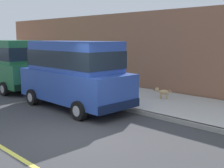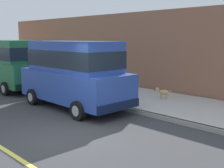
{
  "view_description": "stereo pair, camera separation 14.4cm",
  "coord_description": "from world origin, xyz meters",
  "views": [
    {
      "loc": [
        -4.43,
        -6.03,
        2.65
      ],
      "look_at": [
        3.45,
        1.8,
        0.85
      ],
      "focal_mm": 46.03,
      "sensor_mm": 36.0,
      "label": 1
    },
    {
      "loc": [
        -4.33,
        -6.13,
        2.65
      ],
      "look_at": [
        3.45,
        1.8,
        0.85
      ],
      "focal_mm": 46.03,
      "sensor_mm": 36.0,
      "label": 2
    }
  ],
  "objects": [
    {
      "name": "sidewalk",
      "position": [
        5.0,
        0.0,
        0.07
      ],
      "size": [
        3.6,
        64.0,
        0.14
      ],
      "primitive_type": "cube",
      "color": "#B7B5AD",
      "rests_on": "ground"
    },
    {
      "name": "curb",
      "position": [
        3.2,
        0.0,
        0.07
      ],
      "size": [
        0.16,
        64.0,
        0.14
      ],
      "primitive_type": "cube",
      "color": "gray",
      "rests_on": "ground"
    },
    {
      "name": "lane_centre_line",
      "position": [
        -1.6,
        0.0,
        0.0
      ],
      "size": [
        0.12,
        57.6,
        0.01
      ],
      "primitive_type": "cube",
      "color": "#E0D64C",
      "rests_on": "ground"
    },
    {
      "name": "dog_tan",
      "position": [
        5.33,
        0.73,
        0.43
      ],
      "size": [
        0.42,
        0.69,
        0.49
      ],
      "color": "tan",
      "rests_on": "sidewalk"
    },
    {
      "name": "ground_plane",
      "position": [
        0.0,
        0.0,
        0.0
      ],
      "size": [
        80.0,
        80.0,
        0.0
      ],
      "primitive_type": "plane",
      "color": "#38383A"
    },
    {
      "name": "building_facade",
      "position": [
        7.1,
        6.15,
        1.96
      ],
      "size": [
        0.5,
        20.0,
        3.92
      ],
      "primitive_type": "cube",
      "color": "#8C5B42",
      "rests_on": "ground"
    },
    {
      "name": "car_blue_van",
      "position": [
        2.17,
        2.55,
        1.39
      ],
      "size": [
        2.19,
        4.93,
        2.52
      ],
      "color": "#28479E",
      "rests_on": "ground"
    },
    {
      "name": "car_green_van",
      "position": [
        2.21,
        8.11,
        1.39
      ],
      "size": [
        2.18,
        4.92,
        2.52
      ],
      "color": "#23663D",
      "rests_on": "ground"
    }
  ]
}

